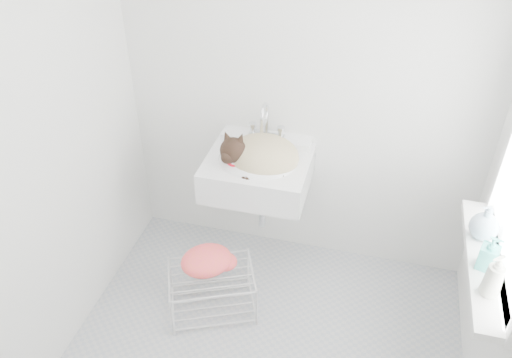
% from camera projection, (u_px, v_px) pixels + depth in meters
% --- Properties ---
extents(back_wall, '(2.20, 0.02, 2.50)m').
position_uv_depth(back_wall, '(305.00, 81.00, 3.00)').
color(back_wall, white).
rests_on(back_wall, ground).
extents(left_wall, '(0.02, 2.00, 2.50)m').
position_uv_depth(left_wall, '(34.00, 145.00, 2.45)').
color(left_wall, white).
rests_on(left_wall, ground).
extents(windowsill, '(0.16, 0.88, 0.04)m').
position_uv_depth(windowsill, '(485.00, 263.00, 2.42)').
color(windowsill, white).
rests_on(windowsill, right_wall).
extents(sink, '(0.61, 0.53, 0.24)m').
position_uv_depth(sink, '(258.00, 159.00, 3.08)').
color(sink, white).
rests_on(sink, back_wall).
extents(faucet, '(0.22, 0.15, 0.22)m').
position_uv_depth(faucet, '(266.00, 123.00, 3.14)').
color(faucet, silver).
rests_on(faucet, sink).
extents(cat, '(0.47, 0.40, 0.28)m').
position_uv_depth(cat, '(260.00, 155.00, 3.04)').
color(cat, tan).
rests_on(cat, sink).
extents(wire_rack, '(0.59, 0.51, 0.29)m').
position_uv_depth(wire_rack, '(212.00, 290.00, 3.18)').
color(wire_rack, silver).
rests_on(wire_rack, floor).
extents(towel, '(0.38, 0.36, 0.13)m').
position_uv_depth(towel, '(207.00, 265.00, 3.11)').
color(towel, orange).
rests_on(towel, wire_rack).
extents(bottle_a, '(0.10, 0.10, 0.18)m').
position_uv_depth(bottle_a, '(488.00, 294.00, 2.24)').
color(bottle_a, white).
rests_on(bottle_a, windowsill).
extents(bottle_b, '(0.10, 0.10, 0.18)m').
position_uv_depth(bottle_b, '(485.00, 267.00, 2.37)').
color(bottle_b, teal).
rests_on(bottle_b, windowsill).
extents(bottle_c, '(0.18, 0.18, 0.18)m').
position_uv_depth(bottle_c, '(481.00, 236.00, 2.53)').
color(bottle_c, silver).
rests_on(bottle_c, windowsill).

